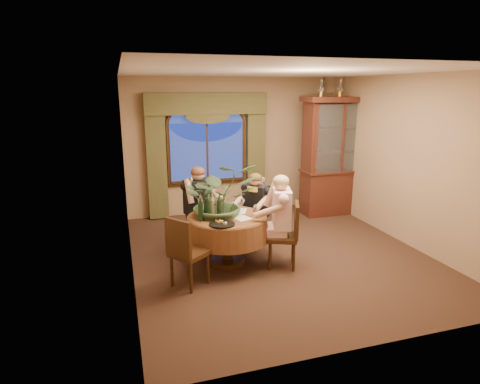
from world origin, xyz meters
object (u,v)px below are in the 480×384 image
object	(u,v)px
chair_back_right	(251,219)
wine_bottle_4	(207,207)
oil_lamp_right	(359,88)
oil_lamp_center	(340,88)
china_cabinet	(336,157)
olive_bowl	(229,216)
person_pink	(281,220)
wine_bottle_2	(206,204)
chair_back	(203,219)
stoneware_vase	(219,205)
oil_lamp_left	(321,88)
wine_bottle_5	(219,207)
chair_front_left	(189,251)
person_scarf	(256,211)
wine_bottle_0	(200,210)
centerpiece_plant	(220,170)
person_back	(198,207)
wine_bottle_1	(201,206)
dining_table	(227,240)
chair_right	(282,235)

from	to	relation	value
chair_back_right	wine_bottle_4	world-z (taller)	wine_bottle_4
oil_lamp_right	chair_back_right	world-z (taller)	oil_lamp_right
oil_lamp_center	chair_back_right	bearing A→B (deg)	-150.53
china_cabinet	olive_bowl	xyz separation A→B (m)	(-2.82, -1.91, -0.43)
china_cabinet	olive_bowl	world-z (taller)	china_cabinet
person_pink	wine_bottle_2	world-z (taller)	person_pink
chair_back	wine_bottle_2	bearing A→B (deg)	68.33
stoneware_vase	olive_bowl	xyz separation A→B (m)	(0.11, -0.17, -0.12)
oil_lamp_left	chair_back	world-z (taller)	oil_lamp_left
person_pink	stoneware_vase	xyz separation A→B (m)	(-0.85, 0.35, 0.21)
person_pink	wine_bottle_5	xyz separation A→B (m)	(-0.89, 0.20, 0.23)
stoneware_vase	chair_front_left	bearing A→B (deg)	-132.55
person_scarf	wine_bottle_0	world-z (taller)	person_scarf
china_cabinet	wine_bottle_5	bearing A→B (deg)	-147.51
oil_lamp_center	stoneware_vase	bearing A→B (deg)	-149.28
chair_back_right	person_pink	bearing A→B (deg)	149.57
oil_lamp_right	person_pink	world-z (taller)	oil_lamp_right
china_cabinet	centerpiece_plant	world-z (taller)	china_cabinet
wine_bottle_4	olive_bowl	bearing A→B (deg)	-13.35
oil_lamp_center	centerpiece_plant	xyz separation A→B (m)	(-2.91, -1.71, -1.17)
oil_lamp_left	chair_back_right	distance (m)	3.09
chair_back_right	centerpiece_plant	world-z (taller)	centerpiece_plant
oil_lamp_right	stoneware_vase	xyz separation A→B (m)	(-3.35, -1.74, -1.69)
oil_lamp_center	person_pink	distance (m)	3.50
person_pink	wine_bottle_2	distance (m)	1.13
chair_front_left	person_back	distance (m)	1.38
chair_front_left	centerpiece_plant	xyz separation A→B (m)	(0.58, 0.65, 0.94)
wine_bottle_1	olive_bowl	bearing A→B (deg)	-18.55
oil_lamp_left	centerpiece_plant	bearing A→B (deg)	-145.52
person_pink	wine_bottle_5	size ratio (longest dim) A/B	4.15
person_scarf	wine_bottle_5	xyz separation A→B (m)	(-0.74, -0.54, 0.28)
olive_bowl	wine_bottle_4	bearing A→B (deg)	166.65
dining_table	stoneware_vase	bearing A→B (deg)	128.23
stoneware_vase	wine_bottle_2	world-z (taller)	wine_bottle_2
oil_lamp_right	chair_back	xyz separation A→B (m)	(-3.47, -1.10, -2.10)
dining_table	wine_bottle_1	size ratio (longest dim) A/B	3.81
chair_front_left	chair_back_right	bearing A→B (deg)	93.63
dining_table	chair_right	size ratio (longest dim) A/B	1.31
wine_bottle_5	china_cabinet	bearing A→B (deg)	32.49
chair_front_left	wine_bottle_0	size ratio (longest dim) A/B	2.91
chair_right	stoneware_vase	distance (m)	1.02
oil_lamp_right	wine_bottle_5	bearing A→B (deg)	-150.85
chair_front_left	wine_bottle_5	xyz separation A→B (m)	(0.53, 0.47, 0.44)
chair_back	person_pink	world-z (taller)	person_pink
person_back	person_scarf	xyz separation A→B (m)	(0.89, -0.31, -0.05)
chair_back_right	olive_bowl	size ratio (longest dim) A/B	6.38
chair_right	chair_back	world-z (taller)	same
chair_back	chair_back_right	bearing A→B (deg)	150.29
oil_lamp_right	wine_bottle_2	world-z (taller)	oil_lamp_right
wine_bottle_0	person_scarf	bearing A→B (deg)	30.13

